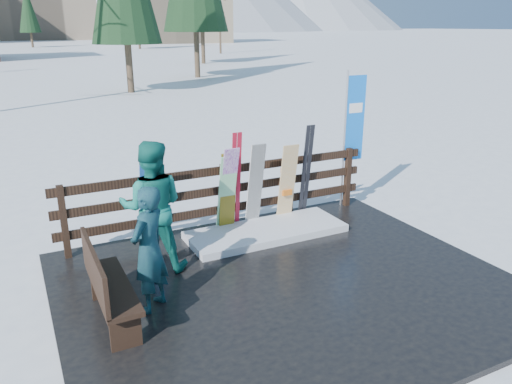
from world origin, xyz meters
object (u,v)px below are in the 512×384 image
snowboard_2 (228,193)px  snowboard_4 (255,186)px  bench (106,283)px  person_front (149,249)px  rental_flag (352,124)px  snowboard_1 (227,194)px  snowboard_3 (228,190)px  snowboard_0 (149,201)px  person_back (152,207)px  snowboard_5 (287,183)px

snowboard_2 → snowboard_4: 0.51m
bench → person_front: 0.63m
bench → rental_flag: rental_flag is taller
snowboard_1 → snowboard_3: size_ratio=0.90×
rental_flag → snowboard_0: bearing=-176.2°
snowboard_1 → snowboard_4: snowboard_4 is taller
snowboard_0 → snowboard_4: (1.84, -0.00, -0.02)m
snowboard_2 → snowboard_4: (0.51, -0.00, 0.05)m
snowboard_0 → snowboard_1: bearing=0.0°
bench → snowboard_4: 3.42m
snowboard_3 → snowboard_0: bearing=180.0°
bench → snowboard_1: bearing=38.3°
snowboard_4 → snowboard_2: bearing=180.0°
snowboard_0 → rental_flag: 4.12m
bench → snowboard_4: (2.87, 1.85, 0.25)m
snowboard_0 → person_back: bearing=-101.1°
snowboard_3 → snowboard_4: 0.51m
snowboard_2 → person_front: 2.53m
bench → snowboard_1: snowboard_1 is taller
snowboard_4 → snowboard_3: bearing=180.0°
snowboard_2 → snowboard_5: size_ratio=0.98×
bench → snowboard_0: (1.03, 1.85, 0.26)m
bench → rental_flag: (5.06, 2.12, 1.09)m
snowboard_3 → snowboard_5: 1.14m
snowboard_4 → person_front: size_ratio=0.97×
snowboard_4 → snowboard_5: snowboard_4 is taller
rental_flag → person_back: rental_flag is taller
snowboard_3 → snowboard_5: bearing=-0.0°
snowboard_0 → snowboard_1: snowboard_0 is taller
snowboard_3 → person_front: person_front is taller
bench → snowboard_2: snowboard_2 is taller
snowboard_2 → bench: bearing=-141.9°
snowboard_4 → person_front: person_front is taller
snowboard_3 → person_front: (-1.81, -1.76, 0.04)m
snowboard_2 → person_front: person_front is taller
snowboard_0 → snowboard_4: bearing=-0.0°
snowboard_4 → rental_flag: (2.19, 0.27, 0.84)m
snowboard_1 → person_back: (-1.45, -0.73, 0.26)m
bench → person_back: 1.49m
snowboard_4 → person_back: size_ratio=0.81×
snowboard_0 → person_front: person_front is taller
person_front → snowboard_5: bearing=170.1°
bench → person_back: (0.89, 1.12, 0.44)m
snowboard_2 → rental_flag: (2.70, 0.27, 0.90)m
snowboard_2 → person_back: 1.66m
snowboard_3 → snowboard_4: size_ratio=1.01×
person_front → snowboard_4: bearing=176.5°
person_back → snowboard_3: bearing=-131.7°
bench → snowboard_1: (2.34, 1.85, 0.18)m
snowboard_0 → snowboard_5: size_ratio=1.10×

